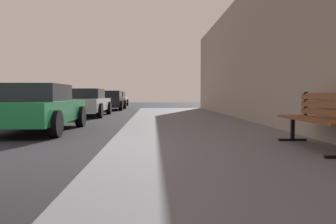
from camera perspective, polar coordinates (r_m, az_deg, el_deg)
name	(u,v)px	position (r m, az deg, el deg)	size (l,w,h in m)	color
sidewalk	(231,153)	(5.24, 10.91, -7.05)	(4.00, 32.00, 0.15)	#5B5B60
bench	(320,115)	(5.62, 25.03, -0.53)	(0.54, 1.90, 0.89)	brown
car_green	(37,108)	(9.42, -21.89, 0.70)	(1.93, 4.11, 1.27)	#196638
car_silver	(86,102)	(15.77, -14.10, 1.66)	(1.94, 4.44, 1.27)	#B7B7BF
car_black	(109,100)	(22.21, -10.17, 2.05)	(1.99, 4.36, 1.27)	black
car_white	(116,99)	(28.86, -9.08, 2.26)	(1.93, 4.59, 1.27)	white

